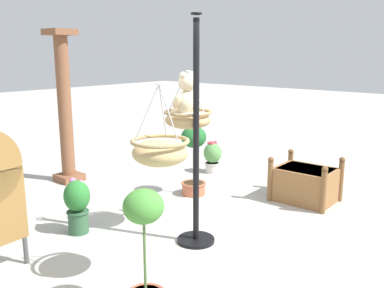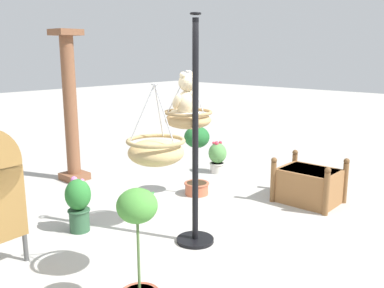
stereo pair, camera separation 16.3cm
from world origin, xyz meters
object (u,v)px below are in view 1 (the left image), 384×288
Objects in this scene: hanging_basket_with_teddy at (188,119)px; hanging_basket_left_high at (160,151)px; potted_plant_fern_front at (213,157)px; potted_plant_bushy_green at (6,174)px; wooden_planter_box at (305,183)px; potted_plant_flowering_red at (77,204)px; potted_plant_trailing_ivy at (142,206)px; greenhouse_pillar_right at (65,110)px; display_pole_central at (196,174)px; potted_plant_conical_shrub at (145,246)px; teddy_bear at (186,98)px; potted_plant_small_succulent at (194,157)px.

hanging_basket_with_teddy is 1.23m from hanging_basket_left_high.
potted_plant_bushy_green is (-3.19, 1.45, 0.10)m from potted_plant_fern_front.
wooden_planter_box is 2.02m from potted_plant_fern_front.
potted_plant_trailing_ivy is (0.91, -0.17, -0.25)m from potted_plant_flowering_red.
potted_plant_flowering_red is (-1.16, -1.95, -0.86)m from greenhouse_pillar_right.
wooden_planter_box is at bearing -0.00° from hanging_basket_left_high.
potted_plant_bushy_green is (-2.88, 3.45, 0.13)m from wooden_planter_box.
hanging_basket_left_high is 0.29× the size of greenhouse_pillar_right.
display_pole_central is 2.35× the size of potted_plant_conical_shrub.
display_pole_central reaches higher than potted_plant_fern_front.
display_pole_central is 3.22m from potted_plant_bushy_green.
hanging_basket_left_high reaches higher than potted_plant_trailing_ivy.
greenhouse_pillar_right is at bearing 84.97° from hanging_basket_with_teddy.
potted_plant_bushy_green is (0.00, 1.83, 0.03)m from potted_plant_flowering_red.
wooden_planter_box is at bearing -17.35° from teddy_bear.
potted_plant_flowering_red is at bearing 132.06° from teddy_bear.
display_pole_central is at bearing -59.50° from potted_plant_flowering_red.
hanging_basket_left_high reaches higher than potted_plant_flowering_red.
potted_plant_bushy_green is at bearing -173.99° from greenhouse_pillar_right.
greenhouse_pillar_right is 2.43m from potted_plant_flowering_red.
teddy_bear is at bearing -95.08° from greenhouse_pillar_right.
wooden_planter_box is 2.38× the size of potted_plant_trailing_ivy.
potted_plant_conical_shrub is (-1.48, -0.81, -0.82)m from hanging_basket_with_teddy.
potted_plant_fern_front is 2.35m from potted_plant_trailing_ivy.
potted_plant_small_succulent is (-0.86, 1.46, 0.33)m from wooden_planter_box.
potted_plant_conical_shrub is at bearing -157.31° from display_pole_central.
potted_plant_small_succulent is at bearing -67.78° from greenhouse_pillar_right.
display_pole_central is at bearing -120.96° from hanging_basket_with_teddy.
hanging_basket_with_teddy reaches higher than teddy_bear.
potted_plant_trailing_ivy is at bearing 88.89° from hanging_basket_with_teddy.
potted_plant_flowering_red is (-0.90, 1.00, -1.29)m from teddy_bear.
potted_plant_fern_front is at bearing 81.10° from wooden_planter_box.
potted_plant_small_succulent is at bearing 32.68° from potted_plant_conical_shrub.
potted_plant_trailing_ivy is (0.02, 0.85, -1.31)m from hanging_basket_with_teddy.
teddy_bear is 2.00m from potted_plant_conical_shrub.
hanging_basket_with_teddy is 2.91m from potted_plant_fern_front.
potted_plant_bushy_green is at bearing 103.52° from display_pole_central.
potted_plant_conical_shrub is 2.29m from potted_plant_trailing_ivy.
hanging_basket_with_teddy is at bearing 163.31° from wooden_planter_box.
potted_plant_bushy_green is at bearing 87.15° from hanging_basket_left_high.
display_pole_central is at bearing 20.60° from hanging_basket_left_high.
hanging_basket_left_high is 4.04m from potted_plant_fern_front.
potted_plant_fern_front is at bearing -24.47° from potted_plant_bushy_green.
hanging_basket_left_high is 3.22m from wooden_planter_box.
potted_plant_fern_front is (2.45, 1.65, -0.52)m from display_pole_central.
hanging_basket_with_teddy is 1.88m from potted_plant_conical_shrub.
teddy_bear reaches higher than potted_plant_trailing_ivy.
potted_plant_conical_shrub is (-3.78, -2.21, 0.31)m from potted_plant_fern_front.
potted_plant_fern_front is 4.39m from potted_plant_conical_shrub.
potted_plant_conical_shrub is at bearing -147.32° from potted_plant_small_succulent.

